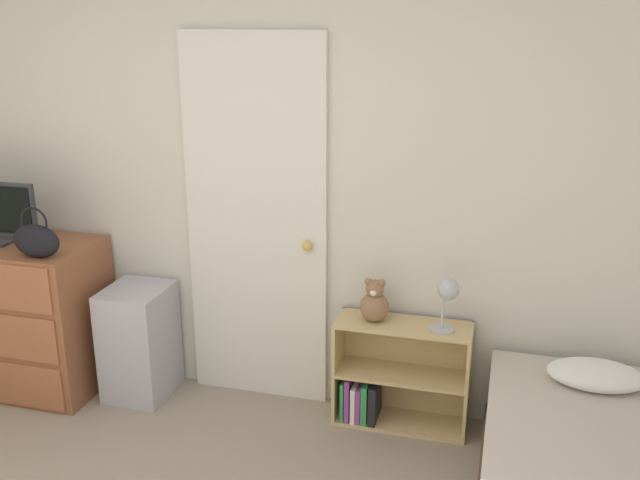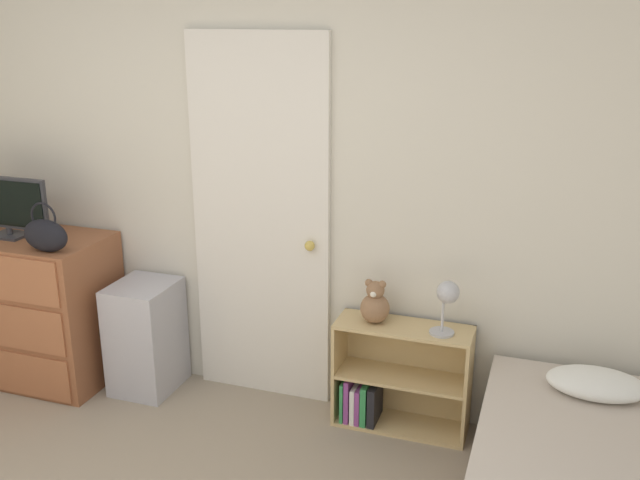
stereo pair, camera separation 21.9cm
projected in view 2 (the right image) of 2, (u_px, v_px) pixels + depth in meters
The scene contains 9 objects.
wall_back at pixel (251, 178), 3.94m from camera, with size 10.00×0.06×2.55m.
door_closed at pixel (261, 224), 3.95m from camera, with size 0.80×0.09×2.07m.
dresser at pixel (28, 306), 4.32m from camera, with size 1.03×0.56×0.90m.
tv at pixel (6, 205), 4.12m from camera, with size 0.57×0.16×0.36m.
handbag at pixel (46, 235), 3.88m from camera, with size 0.28×0.11×0.28m.
storage_bin at pixel (146, 336), 4.19m from camera, with size 0.34×0.39×0.66m.
bookshelf at pixel (392, 382), 3.83m from camera, with size 0.72×0.25×0.59m.
teddy_bear at pixel (375, 304), 3.72m from camera, with size 0.16×0.16×0.24m.
desk_lamp at pixel (447, 297), 3.54m from camera, with size 0.14×0.14×0.29m.
Camera 2 is at (1.62, -1.41, 2.16)m, focal length 40.00 mm.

